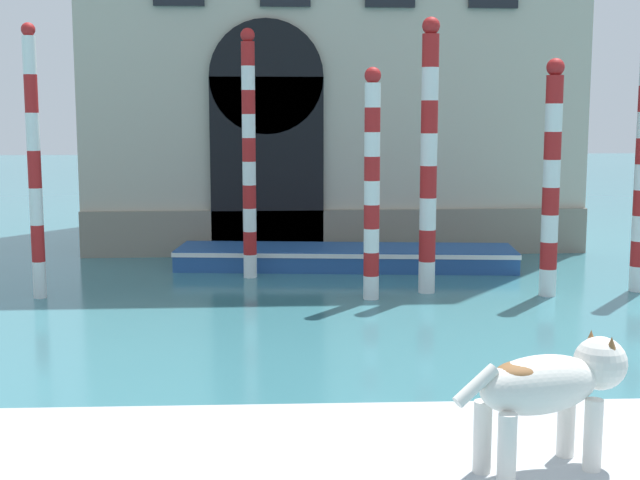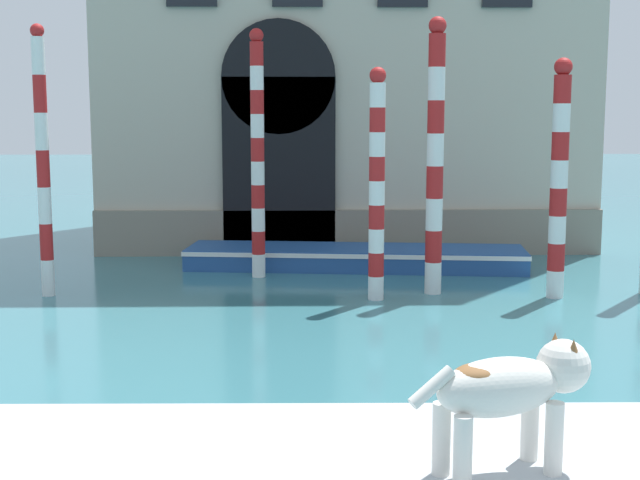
{
  "view_description": "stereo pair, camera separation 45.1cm",
  "coord_description": "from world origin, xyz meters",
  "px_view_note": "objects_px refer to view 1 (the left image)",
  "views": [
    {
      "loc": [
        -1.56,
        0.07,
        2.89
      ],
      "look_at": [
        -0.83,
        11.67,
        1.2
      ],
      "focal_mm": 50.0,
      "sensor_mm": 36.0,
      "label": 1
    },
    {
      "loc": [
        -1.11,
        0.05,
        2.89
      ],
      "look_at": [
        -0.83,
        11.67,
        1.2
      ],
      "focal_mm": 50.0,
      "sensor_mm": 36.0,
      "label": 2
    }
  ],
  "objects_px": {
    "dog_on_deck": "(551,385)",
    "mooring_pole_0": "(372,184)",
    "mooring_pole_2": "(249,154)",
    "mooring_pole_5": "(34,162)",
    "boat_moored_near_palazzo": "(346,257)",
    "mooring_pole_4": "(551,178)",
    "mooring_pole_3": "(429,156)"
  },
  "relations": [
    {
      "from": "dog_on_deck",
      "to": "mooring_pole_0",
      "type": "distance_m",
      "value": 8.38
    },
    {
      "from": "mooring_pole_2",
      "to": "mooring_pole_5",
      "type": "height_order",
      "value": "mooring_pole_2"
    },
    {
      "from": "mooring_pole_2",
      "to": "mooring_pole_5",
      "type": "distance_m",
      "value": 3.59
    },
    {
      "from": "mooring_pole_0",
      "to": "mooring_pole_5",
      "type": "bearing_deg",
      "value": 175.38
    },
    {
      "from": "boat_moored_near_palazzo",
      "to": "dog_on_deck",
      "type": "bearing_deg",
      "value": -82.59
    },
    {
      "from": "dog_on_deck",
      "to": "mooring_pole_2",
      "type": "relative_size",
      "value": 0.27
    },
    {
      "from": "dog_on_deck",
      "to": "mooring_pole_4",
      "type": "bearing_deg",
      "value": 51.71
    },
    {
      "from": "mooring_pole_2",
      "to": "boat_moored_near_palazzo",
      "type": "bearing_deg",
      "value": 26.02
    },
    {
      "from": "mooring_pole_2",
      "to": "mooring_pole_3",
      "type": "height_order",
      "value": "mooring_pole_3"
    },
    {
      "from": "mooring_pole_0",
      "to": "mooring_pole_4",
      "type": "xyz_separation_m",
      "value": [
        2.81,
        0.08,
        0.07
      ]
    },
    {
      "from": "dog_on_deck",
      "to": "boat_moored_near_palazzo",
      "type": "distance_m",
      "value": 11.21
    },
    {
      "from": "mooring_pole_2",
      "to": "mooring_pole_4",
      "type": "bearing_deg",
      "value": -21.64
    },
    {
      "from": "dog_on_deck",
      "to": "mooring_pole_3",
      "type": "height_order",
      "value": "mooring_pole_3"
    },
    {
      "from": "boat_moored_near_palazzo",
      "to": "mooring_pole_0",
      "type": "height_order",
      "value": "mooring_pole_0"
    },
    {
      "from": "mooring_pole_2",
      "to": "mooring_pole_3",
      "type": "distance_m",
      "value": 3.22
    },
    {
      "from": "mooring_pole_5",
      "to": "mooring_pole_2",
      "type": "bearing_deg",
      "value": 25.2
    },
    {
      "from": "mooring_pole_4",
      "to": "mooring_pole_0",
      "type": "bearing_deg",
      "value": -178.39
    },
    {
      "from": "dog_on_deck",
      "to": "mooring_pole_3",
      "type": "bearing_deg",
      "value": 63.98
    },
    {
      "from": "mooring_pole_3",
      "to": "mooring_pole_5",
      "type": "relative_size",
      "value": 1.03
    },
    {
      "from": "dog_on_deck",
      "to": "mooring_pole_0",
      "type": "xyz_separation_m",
      "value": [
        -0.08,
        8.36,
        0.54
      ]
    },
    {
      "from": "boat_moored_near_palazzo",
      "to": "mooring_pole_2",
      "type": "bearing_deg",
      "value": -147.69
    },
    {
      "from": "dog_on_deck",
      "to": "boat_moored_near_palazzo",
      "type": "relative_size",
      "value": 0.18
    },
    {
      "from": "mooring_pole_3",
      "to": "mooring_pole_5",
      "type": "height_order",
      "value": "mooring_pole_3"
    },
    {
      "from": "boat_moored_near_palazzo",
      "to": "mooring_pole_5",
      "type": "distance_m",
      "value": 5.86
    },
    {
      "from": "mooring_pole_2",
      "to": "mooring_pole_5",
      "type": "bearing_deg",
      "value": -154.8
    },
    {
      "from": "mooring_pole_5",
      "to": "boat_moored_near_palazzo",
      "type": "bearing_deg",
      "value": 25.49
    },
    {
      "from": "boat_moored_near_palazzo",
      "to": "mooring_pole_2",
      "type": "distance_m",
      "value": 2.76
    },
    {
      "from": "mooring_pole_3",
      "to": "mooring_pole_4",
      "type": "distance_m",
      "value": 1.92
    },
    {
      "from": "boat_moored_near_palazzo",
      "to": "mooring_pole_5",
      "type": "relative_size",
      "value": 1.51
    },
    {
      "from": "mooring_pole_3",
      "to": "mooring_pole_4",
      "type": "bearing_deg",
      "value": -11.01
    },
    {
      "from": "mooring_pole_2",
      "to": "mooring_pole_0",
      "type": "bearing_deg",
      "value": -45.77
    },
    {
      "from": "boat_moored_near_palazzo",
      "to": "mooring_pole_2",
      "type": "height_order",
      "value": "mooring_pole_2"
    }
  ]
}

